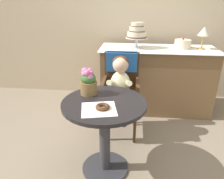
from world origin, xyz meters
TOP-DOWN VIEW (x-y plane):
  - ground_plane at (0.00, 0.00)m, footprint 8.00×8.00m
  - back_wall at (0.00, 1.85)m, footprint 4.80×0.10m
  - cafe_table at (0.00, 0.00)m, footprint 0.72×0.72m
  - wicker_chair at (0.09, 0.72)m, footprint 0.42×0.45m
  - seated_child at (0.09, 0.56)m, footprint 0.27×0.32m
  - paper_napkin at (-0.02, -0.14)m, footprint 0.32×0.30m
  - donut_front at (0.01, -0.12)m, footprint 0.11×0.11m
  - flower_vase at (-0.16, 0.14)m, footprint 0.15×0.15m
  - display_counter at (0.55, 1.30)m, footprint 1.56×0.62m
  - tiered_cake_stand at (0.25, 1.30)m, footprint 0.30×0.30m
  - round_layer_cake at (0.87, 1.34)m, footprint 0.21×0.21m
  - table_lamp at (1.11, 1.31)m, footprint 0.15×0.15m

SIDE VIEW (x-z plane):
  - ground_plane at x=0.00m, z-range 0.00..0.00m
  - display_counter at x=0.55m, z-range 0.00..0.90m
  - cafe_table at x=0.00m, z-range 0.15..0.87m
  - wicker_chair at x=0.09m, z-range 0.16..1.12m
  - seated_child at x=0.09m, z-range 0.31..1.04m
  - paper_napkin at x=-0.02m, z-range 0.72..0.72m
  - donut_front at x=0.01m, z-range 0.72..0.76m
  - flower_vase at x=-0.16m, z-range 0.71..0.96m
  - round_layer_cake at x=0.87m, z-range 0.89..1.03m
  - tiered_cake_stand at x=0.25m, z-range 0.94..1.27m
  - table_lamp at x=1.11m, z-range 0.97..1.26m
  - back_wall at x=0.00m, z-range 0.00..2.70m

